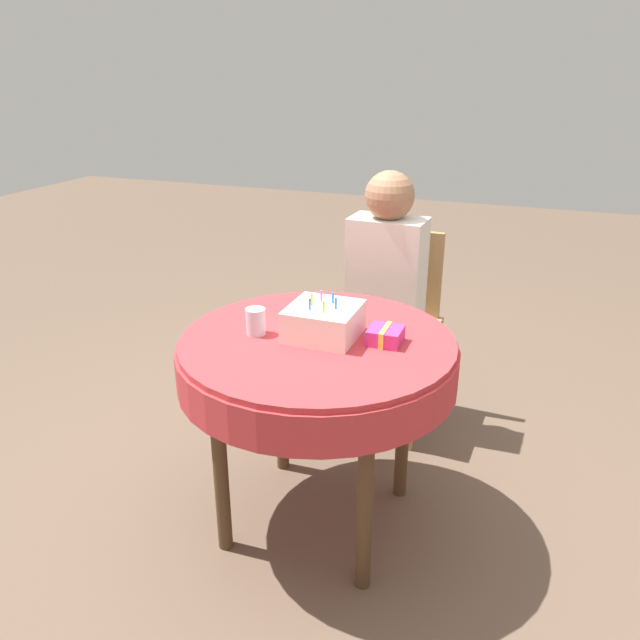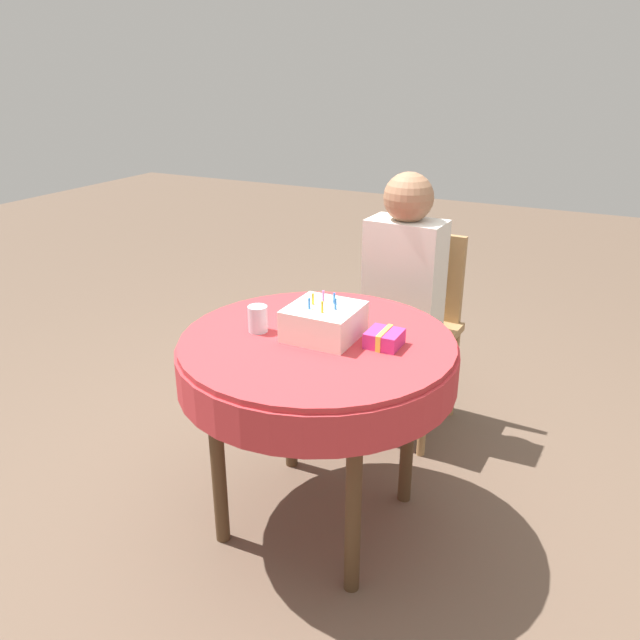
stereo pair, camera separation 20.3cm
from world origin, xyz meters
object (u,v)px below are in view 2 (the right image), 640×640
at_px(birthday_cake, 324,321).
at_px(gift_box, 384,339).
at_px(person, 402,282).
at_px(drinking_glass, 258,319).
at_px(chair, 408,321).

distance_m(birthday_cake, gift_box, 0.21).
xyz_separation_m(person, birthday_cake, (-0.01, -0.72, 0.08)).
distance_m(drinking_glass, gift_box, 0.43).
bearing_deg(chair, drinking_glass, -102.37).
xyz_separation_m(drinking_glass, gift_box, (0.42, 0.08, -0.02)).
height_order(chair, gift_box, chair).
distance_m(person, birthday_cake, 0.73).
xyz_separation_m(birthday_cake, drinking_glass, (-0.22, -0.06, -0.01)).
bearing_deg(person, birthday_cake, -88.41).
relative_size(chair, birthday_cake, 3.90).
relative_size(chair, person, 0.75).
relative_size(chair, drinking_glass, 9.79).
bearing_deg(gift_box, person, 105.21).
xyz_separation_m(person, drinking_glass, (-0.23, -0.78, 0.07)).
distance_m(person, gift_box, 0.73).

